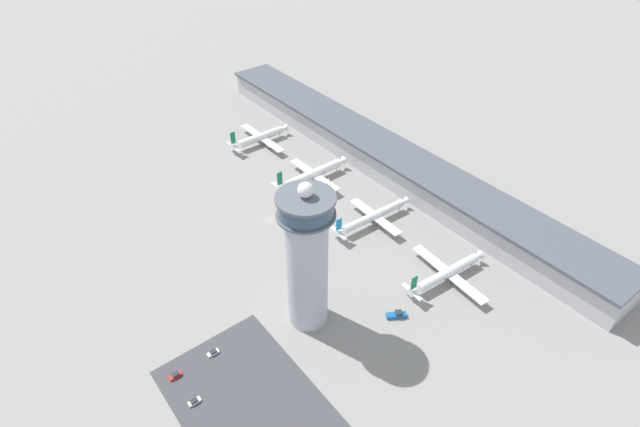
{
  "coord_description": "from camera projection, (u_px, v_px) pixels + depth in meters",
  "views": [
    {
      "loc": [
        153.7,
        -91.63,
        141.8
      ],
      "look_at": [
        19.58,
        13.38,
        9.21
      ],
      "focal_mm": 28.0,
      "sensor_mm": 36.0,
      "label": 1
    }
  ],
  "objects": [
    {
      "name": "service_truck_fuel",
      "position": [
        298.0,
        250.0,
        209.78
      ],
      "size": [
        6.76,
        4.9,
        2.47
      ],
      "color": "black",
      "rests_on": "ground"
    },
    {
      "name": "airplane_gate_bravo",
      "position": [
        313.0,
        174.0,
        248.95
      ],
      "size": [
        35.22,
        42.0,
        13.59
      ],
      "color": "white",
      "rests_on": "ground"
    },
    {
      "name": "airplane_gate_alpha",
      "position": [
        260.0,
        137.0,
        279.22
      ],
      "size": [
        38.45,
        36.65,
        12.97
      ],
      "color": "white",
      "rests_on": "ground"
    },
    {
      "name": "terminal_building",
      "position": [
        383.0,
        156.0,
        256.7
      ],
      "size": [
        254.98,
        25.0,
        14.54
      ],
      "color": "#B2B2B7",
      "rests_on": "ground"
    },
    {
      "name": "airplane_gate_delta",
      "position": [
        447.0,
        273.0,
        194.79
      ],
      "size": [
        37.61,
        38.77,
        11.62
      ],
      "color": "silver",
      "rests_on": "ground"
    },
    {
      "name": "car_grey_coupe",
      "position": [
        175.0,
        376.0,
        162.1
      ],
      "size": [
        1.89,
        4.17,
        1.51
      ],
      "color": "black",
      "rests_on": "ground"
    },
    {
      "name": "car_white_wagon",
      "position": [
        213.0,
        353.0,
        169.22
      ],
      "size": [
        1.86,
        4.13,
        1.37
      ],
      "color": "black",
      "rests_on": "ground"
    },
    {
      "name": "airplane_gate_charlie",
      "position": [
        373.0,
        216.0,
        222.65
      ],
      "size": [
        31.29,
        41.65,
        11.61
      ],
      "color": "silver",
      "rests_on": "ground"
    },
    {
      "name": "parking_lot_surface",
      "position": [
        253.0,
        409.0,
        153.51
      ],
      "size": [
        64.0,
        40.0,
        0.01
      ],
      "primitive_type": "cube",
      "color": "#424247",
      "rests_on": "ground"
    },
    {
      "name": "ground_plane",
      "position": [
        270.0,
        220.0,
        227.17
      ],
      "size": [
        1000.0,
        1000.0,
        0.0
      ],
      "primitive_type": "plane",
      "color": "gray"
    },
    {
      "name": "car_navy_sedan",
      "position": [
        194.0,
        402.0,
        154.83
      ],
      "size": [
        1.88,
        4.11,
        1.4
      ],
      "color": "black",
      "rests_on": "ground"
    },
    {
      "name": "control_tower",
      "position": [
        307.0,
        259.0,
        164.35
      ],
      "size": [
        18.76,
        18.76,
        59.29
      ],
      "color": "#ADB2BC",
      "rests_on": "ground"
    },
    {
      "name": "service_truck_catering",
      "position": [
        397.0,
        315.0,
        181.74
      ],
      "size": [
        5.89,
        7.58,
        2.68
      ],
      "color": "black",
      "rests_on": "ground"
    }
  ]
}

